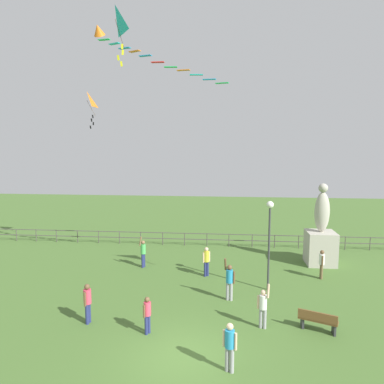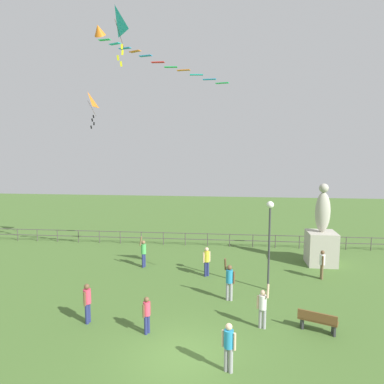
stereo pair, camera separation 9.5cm
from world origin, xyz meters
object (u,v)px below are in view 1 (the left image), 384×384
person_3 (263,306)px  person_2 (206,260)px  lamppost (270,226)px  kite_3 (87,102)px  statue_monument (321,239)px  person_4 (147,313)px  person_5 (88,301)px  streamer_kite (110,36)px  person_7 (230,344)px  park_bench (318,320)px  kite_0 (115,21)px  person_1 (229,280)px  person_6 (143,252)px  person_0 (322,262)px

person_3 → person_2: bearing=114.8°
lamppost → kite_3: kite_3 is taller
statue_monument → person_4: (-8.88, -9.23, -0.73)m
lamppost → person_5: bearing=-151.6°
streamer_kite → person_7: bearing=-52.5°
park_bench → kite_0: 14.12m
lamppost → person_1: bearing=-143.8°
person_2 → streamer_kite: 13.09m
streamer_kite → statue_monument: bearing=14.3°
person_5 → person_6: person_6 is taller
person_0 → person_6: bearing=174.9°
person_2 → kite_3: (-7.62, 2.62, 9.08)m
park_bench → kite_3: size_ratio=0.69×
statue_monument → lamppost: size_ratio=1.10×
kite_0 → park_bench: bearing=-2.8°
person_0 → kite_0: size_ratio=0.71×
person_1 → person_4: size_ratio=1.36×
person_2 → kite_0: (-3.28, -5.26, 11.13)m
person_0 → park_bench: bearing=-105.6°
person_0 → kite_3: (-13.98, 2.39, 9.11)m
person_0 → streamer_kite: size_ratio=0.22×
person_4 → person_7: (3.17, -2.08, 0.10)m
lamppost → person_4: lamppost is taller
park_bench → person_1: bearing=143.4°
streamer_kite → person_2: bearing=3.4°
streamer_kite → person_3: bearing=-34.6°
person_1 → person_0: bearing=32.9°
lamppost → person_0: 4.35m
lamppost → person_3: 4.66m
park_bench → person_6: 10.98m
person_4 → person_7: person_7 is taller
lamppost → person_2: bearing=153.3°
person_1 → person_2: (-1.26, 3.08, -0.06)m
kite_0 → person_7: bearing=-36.0°
person_1 → person_5: bearing=-154.5°
person_6 → person_4: bearing=-75.6°
statue_monument → person_4: bearing=-133.9°
statue_monument → kite_3: bearing=-179.4°
lamppost → person_7: lamppost is taller
statue_monument → person_1: bearing=-134.1°
person_1 → kite_3: 13.88m
person_3 → kite_0: bearing=176.8°
person_0 → person_2: (-6.36, -0.22, 0.03)m
statue_monument → streamer_kite: (-12.02, -3.07, 11.43)m
person_4 → person_3: bearing=10.8°
statue_monument → person_7: 12.68m
person_6 → kite_0: bearing=-84.5°
person_2 → person_5: bearing=-128.0°
person_7 → kite_3: kite_3 is taller
lamppost → streamer_kite: size_ratio=0.63×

